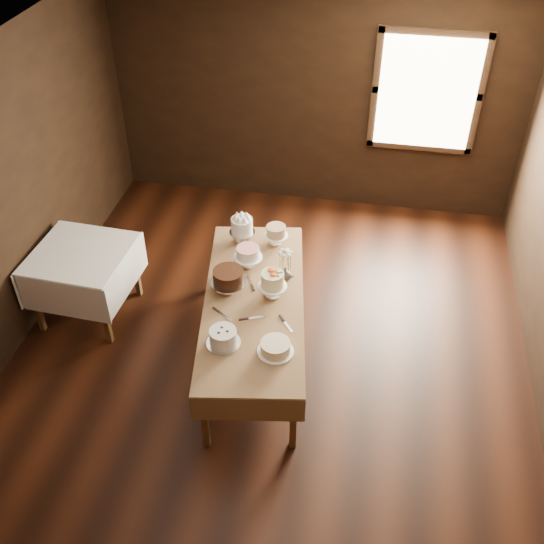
{
  "coord_description": "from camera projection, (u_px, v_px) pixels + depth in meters",
  "views": [
    {
      "loc": [
        0.82,
        -4.2,
        4.58
      ],
      "look_at": [
        0.0,
        0.2,
        0.95
      ],
      "focal_mm": 41.74,
      "sensor_mm": 36.0,
      "label": 1
    }
  ],
  "objects": [
    {
      "name": "window",
      "position": [
        427.0,
        94.0,
        7.26
      ],
      "size": [
        1.1,
        0.05,
        1.3
      ],
      "primitive_type": "cube",
      "color": "#FFEABF",
      "rests_on": "wall_back"
    },
    {
      "name": "cake_swirl",
      "position": [
        223.0,
        337.0,
        5.33
      ],
      "size": [
        0.33,
        0.33,
        0.15
      ],
      "color": "silver",
      "rests_on": "display_table"
    },
    {
      "name": "cake_server_e",
      "position": [
        225.0,
        316.0,
        5.64
      ],
      "size": [
        0.21,
        0.15,
        0.01
      ],
      "primitive_type": "cube",
      "rotation": [
        0.0,
        0.0,
        -0.58
      ],
      "color": "silver",
      "rests_on": "display_table"
    },
    {
      "name": "flower_vase",
      "position": [
        285.0,
        274.0,
        6.0
      ],
      "size": [
        0.17,
        0.17,
        0.13
      ],
      "primitive_type": "imported",
      "rotation": [
        0.0,
        0.0,
        2.52
      ],
      "color": "#2D2823",
      "rests_on": "display_table"
    },
    {
      "name": "floor",
      "position": [
        268.0,
        360.0,
        6.21
      ],
      "size": [
        5.0,
        6.0,
        0.01
      ],
      "primitive_type": "cube",
      "color": "black",
      "rests_on": "ground"
    },
    {
      "name": "cake_lattice",
      "position": [
        248.0,
        258.0,
        6.15
      ],
      "size": [
        0.31,
        0.31,
        0.21
      ],
      "color": "white",
      "rests_on": "display_table"
    },
    {
      "name": "ceiling",
      "position": [
        267.0,
        86.0,
        4.44
      ],
      "size": [
        5.0,
        6.0,
        0.01
      ],
      "primitive_type": "cube",
      "color": "beige",
      "rests_on": "wall_back"
    },
    {
      "name": "cake_speckled",
      "position": [
        276.0,
        236.0,
        6.43
      ],
      "size": [
        0.26,
        0.26,
        0.22
      ],
      "color": "white",
      "rests_on": "display_table"
    },
    {
      "name": "wall_back",
      "position": [
        315.0,
        99.0,
        7.61
      ],
      "size": [
        5.0,
        0.02,
        2.8
      ],
      "primitive_type": "cube",
      "color": "black",
      "rests_on": "ground"
    },
    {
      "name": "cake_server_b",
      "position": [
        288.0,
        327.0,
        5.53
      ],
      "size": [
        0.17,
        0.21,
        0.01
      ],
      "primitive_type": "cube",
      "rotation": [
        0.0,
        0.0,
        -0.91
      ],
      "color": "silver",
      "rests_on": "display_table"
    },
    {
      "name": "cake_chocolate",
      "position": [
        228.0,
        281.0,
        5.84
      ],
      "size": [
        0.4,
        0.4,
        0.25
      ],
      "color": "silver",
      "rests_on": "display_table"
    },
    {
      "name": "cake_server_a",
      "position": [
        257.0,
        317.0,
        5.62
      ],
      "size": [
        0.23,
        0.12,
        0.01
      ],
      "primitive_type": "cube",
      "rotation": [
        0.0,
        0.0,
        0.4
      ],
      "color": "silver",
      "rests_on": "display_table"
    },
    {
      "name": "cake_meringue",
      "position": [
        242.0,
        231.0,
        6.45
      ],
      "size": [
        0.3,
        0.3,
        0.28
      ],
      "color": "silver",
      "rests_on": "display_table"
    },
    {
      "name": "cake_server_d",
      "position": [
        287.0,
        279.0,
        6.04
      ],
      "size": [
        0.17,
        0.2,
        0.01
      ],
      "primitive_type": "cube",
      "rotation": [
        0.0,
        0.0,
        0.9
      ],
      "color": "silver",
      "rests_on": "display_table"
    },
    {
      "name": "display_table",
      "position": [
        254.0,
        304.0,
        5.85
      ],
      "size": [
        1.27,
        2.44,
        0.72
      ],
      "rotation": [
        0.0,
        0.0,
        0.16
      ],
      "color": "#4E2F14",
      "rests_on": "ground"
    },
    {
      "name": "cake_flowers",
      "position": [
        272.0,
        286.0,
        5.78
      ],
      "size": [
        0.27,
        0.27,
        0.28
      ],
      "color": "white",
      "rests_on": "display_table"
    },
    {
      "name": "flower_bouquet",
      "position": [
        285.0,
        258.0,
        5.89
      ],
      "size": [
        0.14,
        0.14,
        0.2
      ],
      "primitive_type": null,
      "color": "white",
      "rests_on": "flower_vase"
    },
    {
      "name": "cake_server_c",
      "position": [
        250.0,
        280.0,
        6.03
      ],
      "size": [
        0.13,
        0.23,
        0.01
      ],
      "primitive_type": "cube",
      "rotation": [
        0.0,
        0.0,
        2.04
      ],
      "color": "silver",
      "rests_on": "display_table"
    },
    {
      "name": "side_table",
      "position": [
        81.0,
        260.0,
        6.32
      ],
      "size": [
        0.98,
        0.98,
        0.79
      ],
      "rotation": [
        0.0,
        0.0,
        -0.05
      ],
      "color": "#4E2F14",
      "rests_on": "ground"
    },
    {
      "name": "cake_cream",
      "position": [
        275.0,
        348.0,
        5.27
      ],
      "size": [
        0.34,
        0.34,
        0.11
      ],
      "color": "white",
      "rests_on": "display_table"
    }
  ]
}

